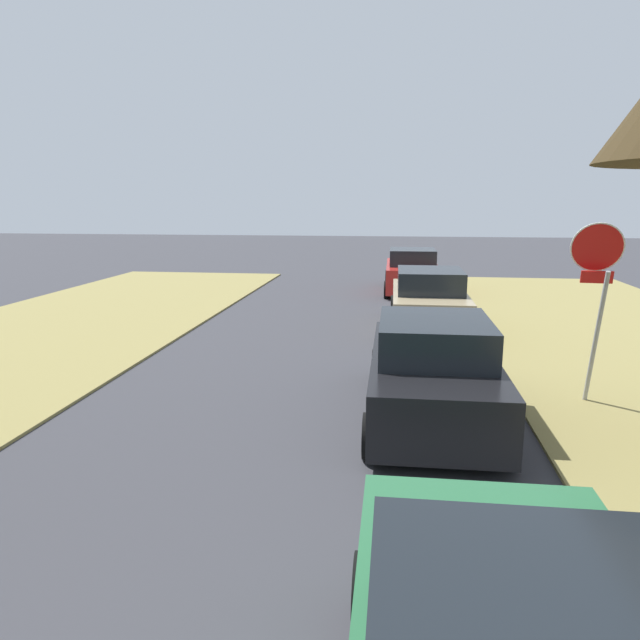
{
  "coord_description": "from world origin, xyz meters",
  "views": [
    {
      "loc": [
        1.6,
        4.27,
        3.28
      ],
      "look_at": [
        0.56,
        12.13,
        1.66
      ],
      "focal_mm": 32.91,
      "sensor_mm": 36.0,
      "label": 1
    }
  ],
  "objects_px": {
    "parked_sedan_black": "(432,371)",
    "parked_sedan_tan": "(429,302)",
    "parked_sedan_red": "(412,272)",
    "stop_sign_far": "(597,274)"
  },
  "relations": [
    {
      "from": "parked_sedan_black",
      "to": "parked_sedan_tan",
      "type": "xyz_separation_m",
      "value": [
        0.25,
        6.36,
        0.0
      ]
    },
    {
      "from": "parked_sedan_black",
      "to": "parked_sedan_tan",
      "type": "height_order",
      "value": "same"
    },
    {
      "from": "parked_sedan_black",
      "to": "parked_sedan_red",
      "type": "bearing_deg",
      "value": 90.21
    },
    {
      "from": "stop_sign_far",
      "to": "parked_sedan_red",
      "type": "xyz_separation_m",
      "value": [
        -2.61,
        11.81,
        -1.42
      ]
    },
    {
      "from": "parked_sedan_black",
      "to": "parked_sedan_tan",
      "type": "relative_size",
      "value": 1.0
    },
    {
      "from": "stop_sign_far",
      "to": "parked_sedan_red",
      "type": "relative_size",
      "value": 0.66
    },
    {
      "from": "parked_sedan_black",
      "to": "parked_sedan_tan",
      "type": "bearing_deg",
      "value": 87.71
    },
    {
      "from": "stop_sign_far",
      "to": "parked_sedan_tan",
      "type": "height_order",
      "value": "stop_sign_far"
    },
    {
      "from": "stop_sign_far",
      "to": "parked_sedan_red",
      "type": "height_order",
      "value": "stop_sign_far"
    },
    {
      "from": "stop_sign_far",
      "to": "parked_sedan_tan",
      "type": "xyz_separation_m",
      "value": [
        -2.31,
        5.39,
        -1.42
      ]
    }
  ]
}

